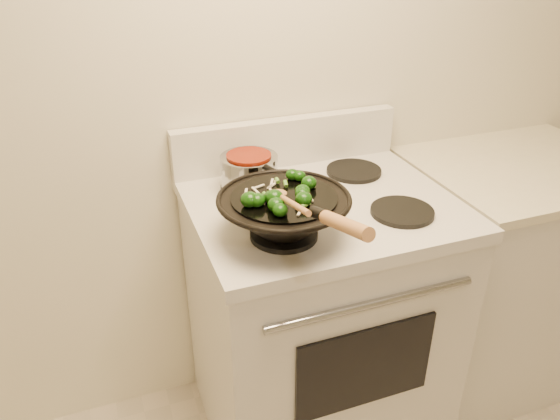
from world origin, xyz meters
name	(u,v)px	position (x,y,z in m)	size (l,w,h in m)	color
stove	(317,319)	(-0.18, 1.17, 0.47)	(0.78, 0.67, 1.08)	silver
counter_unit	(502,271)	(0.61, 1.20, 0.46)	(0.75, 0.62, 0.91)	silver
wok	(285,213)	(-0.36, 1.02, 0.99)	(0.35, 0.58, 0.23)	black
stirfry	(282,195)	(-0.37, 1.00, 1.05)	(0.22, 0.22, 0.04)	#0F3608
wooden_spoon	(285,199)	(-0.38, 0.96, 1.07)	(0.06, 0.25, 0.08)	#A77041
saucepan	(250,171)	(-0.36, 1.32, 0.99)	(0.18, 0.28, 0.10)	gray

